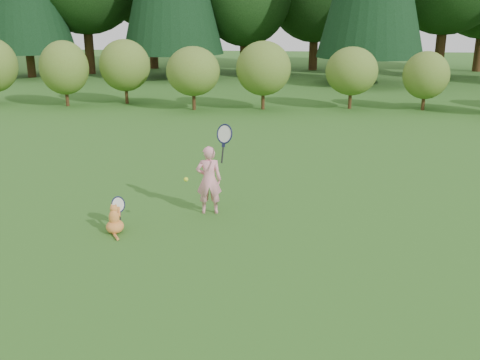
# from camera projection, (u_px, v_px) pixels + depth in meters

# --- Properties ---
(ground) EXTENTS (100.00, 100.00, 0.00)m
(ground) POSITION_uv_depth(u_px,v_px,m) (224.00, 229.00, 9.76)
(ground) COLOR #295718
(ground) RESTS_ON ground
(shrub_row) EXTENTS (28.00, 3.00, 2.80)m
(shrub_row) POSITION_uv_depth(u_px,v_px,m) (269.00, 75.00, 21.68)
(shrub_row) COLOR #546920
(shrub_row) RESTS_ON ground
(child) EXTENTS (0.79, 0.52, 2.02)m
(child) POSITION_uv_depth(u_px,v_px,m) (209.00, 178.00, 10.36)
(child) COLOR pink
(child) RESTS_ON ground
(cat) EXTENTS (0.42, 0.76, 0.73)m
(cat) POSITION_uv_depth(u_px,v_px,m) (115.00, 218.00, 9.55)
(cat) COLOR #C77326
(cat) RESTS_ON ground
(tennis_ball) EXTENTS (0.08, 0.08, 0.08)m
(tennis_ball) POSITION_uv_depth(u_px,v_px,m) (186.00, 179.00, 9.26)
(tennis_ball) COLOR #C5D118
(tennis_ball) RESTS_ON ground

